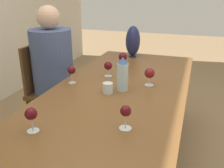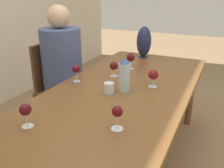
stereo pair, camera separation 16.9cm
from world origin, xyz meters
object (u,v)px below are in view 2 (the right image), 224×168
object	(u,v)px
wine_glass_6	(131,58)
wine_glass_2	(76,69)
wine_glass_0	(117,113)
water_tumbler	(109,88)
chair_far	(58,85)
water_bottle	(125,75)
wine_glass_3	(114,66)
wine_glass_4	(25,110)
vase	(144,42)
person_far	(64,69)
wine_glass_5	(153,75)

from	to	relation	value
wine_glass_6	wine_glass_2	bearing A→B (deg)	151.97
wine_glass_0	wine_glass_6	xyz separation A→B (m)	(1.04, 0.33, 0.01)
water_tumbler	chair_far	distance (m)	0.94
water_bottle	wine_glass_3	size ratio (longest dim) A/B	1.97
wine_glass_4	wine_glass_6	bearing A→B (deg)	-6.06
wine_glass_2	wine_glass_3	world-z (taller)	wine_glass_2
vase	wine_glass_3	xyz separation A→B (m)	(-0.70, 0.03, -0.08)
water_bottle	wine_glass_4	world-z (taller)	water_bottle
water_tumbler	vase	size ratio (longest dim) A/B	0.23
wine_glass_0	chair_far	bearing A→B (deg)	50.67
vase	chair_far	xyz separation A→B (m)	(-0.62, 0.70, -0.39)
vase	person_far	xyz separation A→B (m)	(-0.62, 0.62, -0.21)
wine_glass_0	wine_glass_2	distance (m)	0.80
water_bottle	water_tumbler	xyz separation A→B (m)	(-0.09, 0.08, -0.08)
wine_glass_0	wine_glass_6	size ratio (longest dim) A/B	0.91
wine_glass_0	wine_glass_2	xyz separation A→B (m)	(0.53, 0.60, 0.00)
vase	wine_glass_3	size ratio (longest dim) A/B	2.63
wine_glass_3	person_far	world-z (taller)	person_far
wine_glass_2	wine_glass_3	xyz separation A→B (m)	(0.25, -0.22, -0.01)
wine_glass_0	wine_glass_5	xyz separation A→B (m)	(0.68, 0.00, -0.00)
water_tumbler	wine_glass_2	distance (m)	0.36
water_bottle	wine_glass_6	distance (m)	0.55
water_bottle	wine_glass_5	bearing A→B (deg)	-45.31
person_far	water_tumbler	bearing A→B (deg)	-121.34
water_bottle	chair_far	bearing A→B (deg)	68.59
wine_glass_4	person_far	size ratio (longest dim) A/B	0.10
vase	wine_glass_0	xyz separation A→B (m)	(-1.48, -0.34, -0.07)
wine_glass_4	person_far	world-z (taller)	person_far
wine_glass_0	water_tumbler	bearing A→B (deg)	30.77
wine_glass_4	chair_far	distance (m)	1.24
vase	wine_glass_6	distance (m)	0.44
wine_glass_0	water_bottle	bearing A→B (deg)	18.46
water_bottle	vase	world-z (taller)	vase
wine_glass_4	chair_far	xyz separation A→B (m)	(1.04, 0.59, -0.32)
wine_glass_2	person_far	xyz separation A→B (m)	(0.33, 0.36, -0.14)
vase	wine_glass_6	xyz separation A→B (m)	(-0.44, -0.02, -0.07)
vase	wine_glass_3	world-z (taller)	vase
wine_glass_2	water_bottle	bearing A→B (deg)	-92.31
wine_glass_5	wine_glass_6	xyz separation A→B (m)	(0.36, 0.32, 0.01)
water_bottle	chair_far	distance (m)	1.00
water_bottle	wine_glass_4	size ratio (longest dim) A/B	1.86
water_bottle	wine_glass_5	size ratio (longest dim) A/B	1.81
wine_glass_3	wine_glass_5	distance (m)	0.39
wine_glass_2	person_far	size ratio (longest dim) A/B	0.11
wine_glass_6	water_tumbler	bearing A→B (deg)	-173.31
wine_glass_0	vase	bearing A→B (deg)	13.14
wine_glass_3	wine_glass_4	size ratio (longest dim) A/B	0.94
wine_glass_3	wine_glass_6	size ratio (longest dim) A/B	0.85
wine_glass_2	wine_glass_4	bearing A→B (deg)	-168.93
wine_glass_3	chair_far	bearing A→B (deg)	83.48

